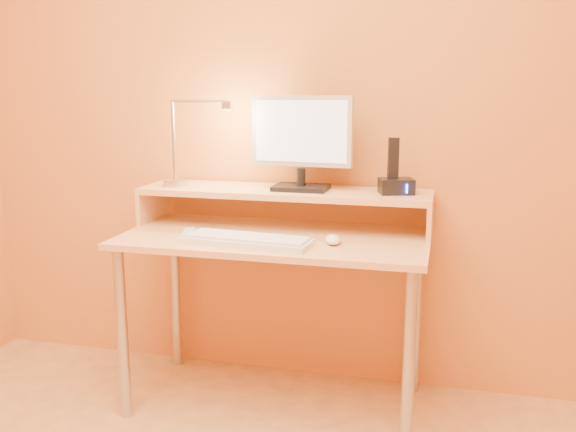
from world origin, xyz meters
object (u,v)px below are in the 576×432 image
(monitor_panel, at_px, (302,131))
(mouse, at_px, (333,239))
(lamp_base, at_px, (175,183))
(keyboard, at_px, (248,241))
(phone_dock, at_px, (396,186))
(remote_control, at_px, (188,235))

(monitor_panel, xyz_separation_m, mouse, (0.18, -0.24, -0.38))
(lamp_base, height_order, keyboard, lamp_base)
(phone_dock, distance_m, mouse, 0.36)
(monitor_panel, relative_size, mouse, 4.07)
(monitor_panel, height_order, phone_dock, monitor_panel)
(monitor_panel, distance_m, lamp_base, 0.59)
(monitor_panel, distance_m, phone_dock, 0.44)
(phone_dock, bearing_deg, keyboard, -166.04)
(mouse, bearing_deg, lamp_base, 150.56)
(phone_dock, bearing_deg, mouse, -149.33)
(lamp_base, distance_m, keyboard, 0.53)
(monitor_panel, height_order, keyboard, monitor_panel)
(lamp_base, height_order, remote_control, lamp_base)
(keyboard, height_order, mouse, mouse)
(phone_dock, height_order, keyboard, phone_dock)
(keyboard, xyz_separation_m, mouse, (0.30, 0.08, 0.01))
(phone_dock, distance_m, remote_control, 0.84)
(mouse, xyz_separation_m, remote_control, (-0.56, -0.04, -0.01))
(phone_dock, relative_size, remote_control, 0.76)
(mouse, bearing_deg, monitor_panel, 112.29)
(mouse, height_order, remote_control, mouse)
(mouse, bearing_deg, keyboard, -178.64)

